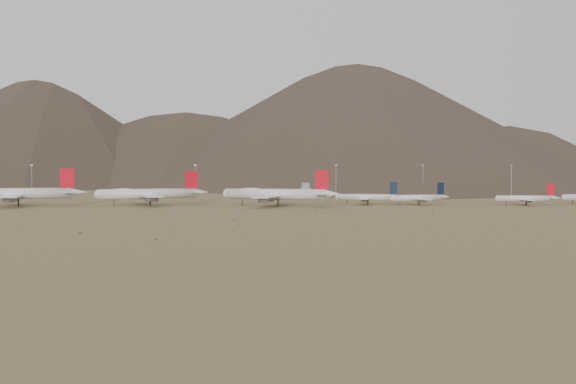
{
  "coord_description": "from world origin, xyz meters",
  "views": [
    {
      "loc": [
        -6.23,
        -422.96,
        25.88
      ],
      "look_at": [
        13.01,
        30.0,
        8.54
      ],
      "focal_mm": 45.0,
      "sensor_mm": 36.0,
      "label": 1
    }
  ],
  "objects_px": {
    "widebody_west": "(17,193)",
    "control_tower": "(305,192)",
    "widebody_east": "(276,194)",
    "narrowbody_b": "(419,198)",
    "widebody_centre": "(149,194)",
    "narrowbody_a": "(368,197)"
  },
  "relations": [
    {
      "from": "control_tower",
      "to": "widebody_east",
      "type": "bearing_deg",
      "value": -103.73
    },
    {
      "from": "widebody_west",
      "to": "widebody_centre",
      "type": "bearing_deg",
      "value": -5.31
    },
    {
      "from": "widebody_west",
      "to": "narrowbody_b",
      "type": "xyz_separation_m",
      "value": [
        251.74,
        6.72,
        -3.43
      ]
    },
    {
      "from": "widebody_east",
      "to": "control_tower",
      "type": "bearing_deg",
      "value": 94.06
    },
    {
      "from": "narrowbody_a",
      "to": "widebody_west",
      "type": "bearing_deg",
      "value": -163.06
    },
    {
      "from": "narrowbody_b",
      "to": "control_tower",
      "type": "distance_m",
      "value": 109.46
    },
    {
      "from": "narrowbody_b",
      "to": "control_tower",
      "type": "height_order",
      "value": "narrowbody_b"
    },
    {
      "from": "widebody_west",
      "to": "widebody_centre",
      "type": "distance_m",
      "value": 79.94
    },
    {
      "from": "widebody_centre",
      "to": "widebody_east",
      "type": "bearing_deg",
      "value": -31.26
    },
    {
      "from": "widebody_west",
      "to": "control_tower",
      "type": "relative_size",
      "value": 6.47
    },
    {
      "from": "widebody_east",
      "to": "control_tower",
      "type": "distance_m",
      "value": 103.32
    },
    {
      "from": "widebody_centre",
      "to": "narrowbody_a",
      "type": "bearing_deg",
      "value": -18.83
    },
    {
      "from": "narrowbody_a",
      "to": "narrowbody_b",
      "type": "bearing_deg",
      "value": 5.06
    },
    {
      "from": "narrowbody_a",
      "to": "widebody_east",
      "type": "bearing_deg",
      "value": -148.56
    },
    {
      "from": "widebody_centre",
      "to": "narrowbody_b",
      "type": "xyz_separation_m",
      "value": [
        172.27,
        -1.98,
        -2.86
      ]
    },
    {
      "from": "widebody_east",
      "to": "narrowbody_b",
      "type": "height_order",
      "value": "widebody_east"
    },
    {
      "from": "narrowbody_a",
      "to": "control_tower",
      "type": "distance_m",
      "value": 88.75
    },
    {
      "from": "widebody_east",
      "to": "widebody_centre",
      "type": "bearing_deg",
      "value": -173.42
    },
    {
      "from": "widebody_east",
      "to": "control_tower",
      "type": "height_order",
      "value": "widebody_east"
    },
    {
      "from": "control_tower",
      "to": "widebody_west",
      "type": "bearing_deg",
      "value": -153.23
    },
    {
      "from": "widebody_west",
      "to": "control_tower",
      "type": "height_order",
      "value": "widebody_west"
    },
    {
      "from": "narrowbody_b",
      "to": "widebody_east",
      "type": "bearing_deg",
      "value": 173.34
    }
  ]
}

